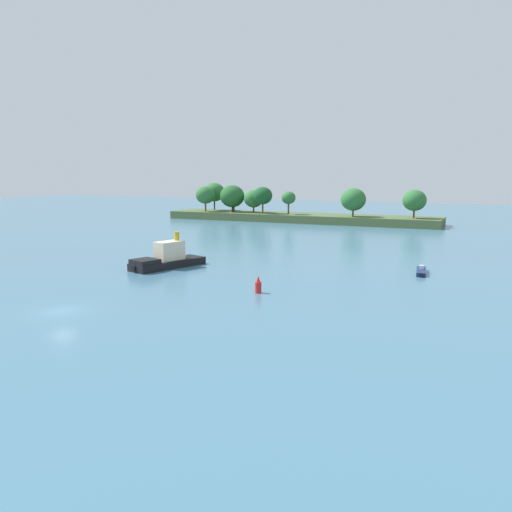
% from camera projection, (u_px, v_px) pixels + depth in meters
% --- Properties ---
extents(ground_plane, '(400.00, 400.00, 0.00)m').
position_uv_depth(ground_plane, '(62.00, 311.00, 48.82)').
color(ground_plane, teal).
extents(treeline_island, '(74.10, 12.37, 10.13)m').
position_uv_depth(treeline_island, '(285.00, 208.00, 139.73)').
color(treeline_island, '#4C6038').
rests_on(treeline_island, ground).
extents(tugboat, '(6.63, 11.52, 4.82)m').
position_uv_depth(tugboat, '(167.00, 259.00, 71.21)').
color(tugboat, black).
rests_on(tugboat, ground).
extents(fishing_skiff, '(1.77, 5.62, 1.02)m').
position_uv_depth(fishing_skiff, '(421.00, 271.00, 67.11)').
color(fishing_skiff, navy).
rests_on(fishing_skiff, ground).
extents(channel_buoy_red, '(0.70, 0.70, 1.90)m').
position_uv_depth(channel_buoy_red, '(258.00, 286.00, 56.16)').
color(channel_buoy_red, red).
rests_on(channel_buoy_red, ground).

